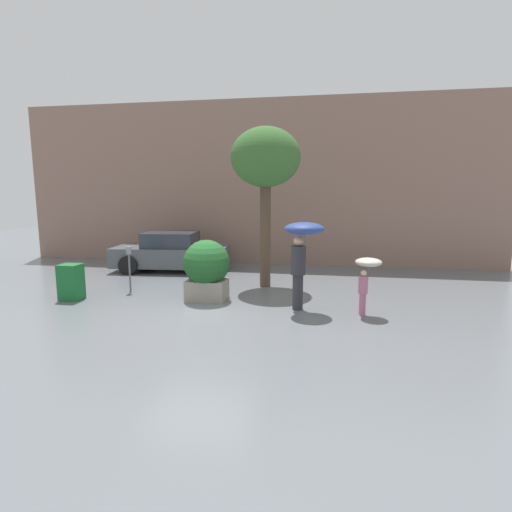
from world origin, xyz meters
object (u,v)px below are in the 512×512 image
parking_meter (129,259)px  newspaper_box (71,282)px  street_tree (266,160)px  person_adult (302,245)px  person_child (367,271)px  planter_box (207,268)px  parked_car_near (171,253)px

parking_meter → newspaper_box: size_ratio=1.37×
street_tree → person_adult: bearing=-62.3°
parking_meter → newspaper_box: (-1.05, -1.01, -0.44)m
newspaper_box → parking_meter: bearing=43.9°
person_child → parking_meter: person_child is taller
person_adult → person_child: size_ratio=1.59×
planter_box → person_adult: 2.53m
parking_meter → street_tree: bearing=20.1°
street_tree → parking_meter: bearing=-159.9°
planter_box → street_tree: bearing=54.1°
person_adult → street_tree: (-1.16, 2.21, 2.02)m
planter_box → person_adult: person_adult is taller
street_tree → newspaper_box: 5.95m
person_child → parked_car_near: 7.39m
planter_box → newspaper_box: bearing=-169.6°
parking_meter → newspaper_box: bearing=-136.1°
parking_meter → parked_car_near: bearing=91.0°
person_adult → person_child: (1.41, -0.13, -0.53)m
planter_box → newspaper_box: (-3.33, -0.61, -0.36)m
parked_car_near → parking_meter: size_ratio=3.23×
person_child → parking_meter: (-6.06, 1.05, -0.09)m
planter_box → street_tree: size_ratio=0.34×
newspaper_box → person_adult: bearing=0.9°
planter_box → parking_meter: planter_box is taller
person_child → parking_meter: bearing=178.0°
parked_car_near → street_tree: street_tree is taller
parked_car_near → street_tree: 4.93m
planter_box → person_child: planter_box is taller
person_adult → newspaper_box: (-5.71, -0.09, -1.06)m
person_child → newspaper_box: bearing=-172.4°
person_adult → street_tree: 3.21m
planter_box → street_tree: 3.42m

